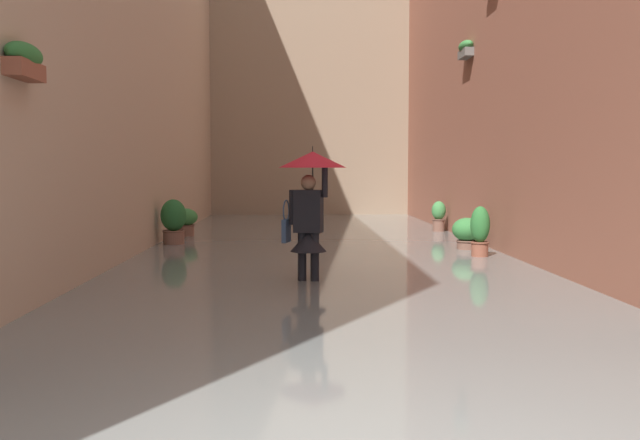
% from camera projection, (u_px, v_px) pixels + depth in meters
% --- Properties ---
extents(ground_plane, '(60.00, 60.00, 0.00)m').
position_uv_depth(ground_plane, '(320.00, 255.00, 13.71)').
color(ground_plane, '#605B56').
extents(flood_water, '(7.46, 26.99, 0.11)m').
position_uv_depth(flood_water, '(320.00, 252.00, 13.71)').
color(flood_water, slate).
rests_on(flood_water, ground_plane).
extents(building_facade_far, '(10.26, 1.80, 13.85)m').
position_uv_depth(building_facade_far, '(309.00, 16.00, 24.58)').
color(building_facade_far, gray).
rests_on(building_facade_far, ground_plane).
extents(person_wading, '(0.93, 0.93, 1.96)m').
position_uv_depth(person_wading, '(310.00, 193.00, 9.75)').
color(person_wading, '#2D2319').
rests_on(person_wading, ground_plane).
extents(potted_plant_far_right, '(0.56, 0.56, 0.75)m').
position_uv_depth(potted_plant_far_right, '(186.00, 222.00, 16.43)').
color(potted_plant_far_right, brown).
rests_on(potted_plant_far_right, ground_plane).
extents(potted_plant_far_left, '(0.34, 0.34, 1.00)m').
position_uv_depth(potted_plant_far_left, '(480.00, 233.00, 12.56)').
color(potted_plant_far_left, brown).
rests_on(potted_plant_far_left, ground_plane).
extents(potted_plant_mid_left, '(0.35, 0.35, 0.86)m').
position_uv_depth(potted_plant_mid_left, '(439.00, 217.00, 17.66)').
color(potted_plant_mid_left, brown).
rests_on(potted_plant_mid_left, ground_plane).
extents(potted_plant_mid_right, '(0.52, 0.52, 1.03)m').
position_uv_depth(potted_plant_mid_right, '(174.00, 223.00, 14.67)').
color(potted_plant_mid_right, brown).
rests_on(potted_plant_mid_right, ground_plane).
extents(potted_plant_near_left, '(0.58, 0.58, 0.72)m').
position_uv_depth(potted_plant_near_left, '(467.00, 234.00, 13.72)').
color(potted_plant_near_left, brown).
rests_on(potted_plant_near_left, ground_plane).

